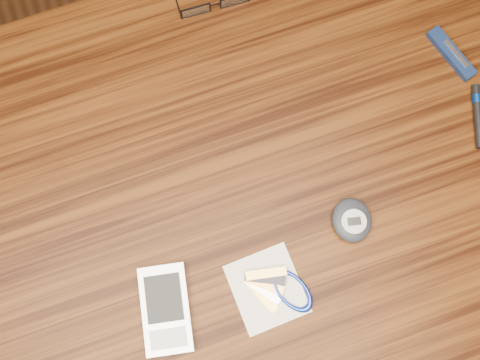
% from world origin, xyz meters
% --- Properties ---
extents(ground, '(3.80, 3.80, 0.00)m').
position_xyz_m(ground, '(0.00, 0.00, 0.00)').
color(ground, '#472814').
rests_on(ground, ground).
extents(desk, '(1.00, 0.70, 0.75)m').
position_xyz_m(desk, '(0.00, 0.00, 0.65)').
color(desk, '#3D1E09').
rests_on(desk, ground).
extents(eyeglasses, '(0.11, 0.11, 0.02)m').
position_xyz_m(eyeglasses, '(0.12, 0.28, 0.76)').
color(eyeglasses, black).
rests_on(eyeglasses, desk).
extents(pda_phone, '(0.08, 0.12, 0.02)m').
position_xyz_m(pda_phone, '(-0.07, -0.11, 0.76)').
color(pda_phone, '#B1B2B6').
rests_on(pda_phone, desk).
extents(pedometer, '(0.06, 0.07, 0.02)m').
position_xyz_m(pedometer, '(0.19, -0.09, 0.76)').
color(pedometer, '#20242B').
rests_on(pedometer, desk).
extents(notepad_keys, '(0.11, 0.10, 0.01)m').
position_xyz_m(notepad_keys, '(0.07, -0.14, 0.75)').
color(notepad_keys, silver).
rests_on(notepad_keys, desk).
extents(pocket_knife, '(0.04, 0.09, 0.01)m').
position_xyz_m(pocket_knife, '(0.42, 0.09, 0.76)').
color(pocket_knife, '#0F1F3E').
rests_on(pocket_knife, desk).
extents(black_blue_pen, '(0.04, 0.09, 0.01)m').
position_xyz_m(black_blue_pen, '(0.42, -0.00, 0.76)').
color(black_blue_pen, black).
rests_on(black_blue_pen, desk).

